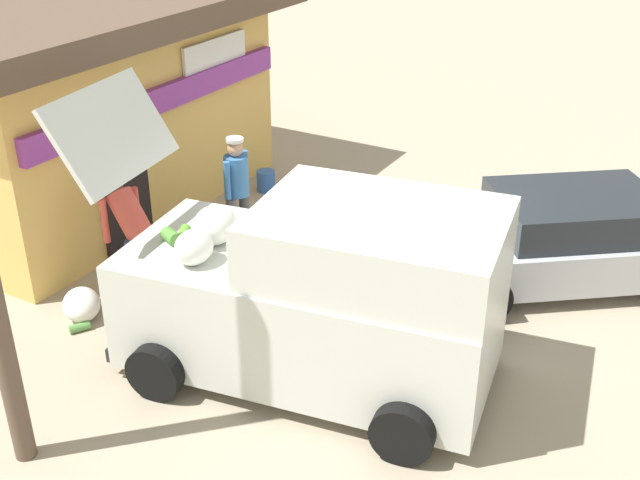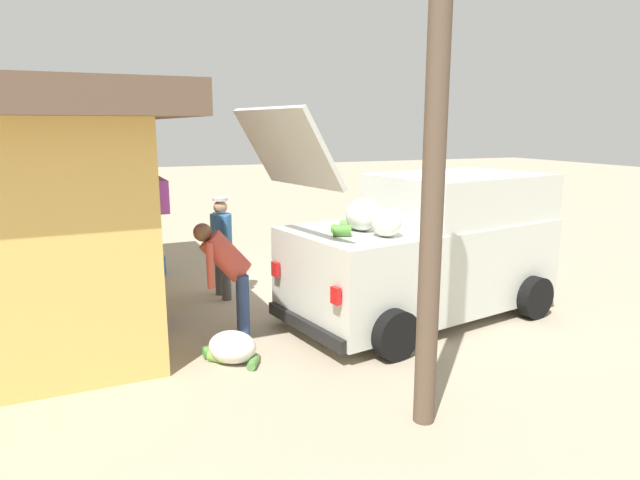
# 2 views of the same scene
# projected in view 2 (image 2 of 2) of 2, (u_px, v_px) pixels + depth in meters

# --- Properties ---
(ground_plane) EXTENTS (60.00, 60.00, 0.00)m
(ground_plane) POSITION_uv_depth(u_px,v_px,m) (352.00, 283.00, 9.89)
(ground_plane) COLOR tan
(delivery_van) EXTENTS (2.78, 4.72, 2.96)m
(delivery_van) POSITION_uv_depth(u_px,v_px,m) (428.00, 247.00, 8.07)
(delivery_van) COLOR silver
(delivery_van) RESTS_ON ground_plane
(parked_sedan) EXTENTS (4.06, 4.42, 1.20)m
(parked_sedan) POSITION_uv_depth(u_px,v_px,m) (401.00, 228.00, 12.00)
(parked_sedan) COLOR #B2B7BC
(parked_sedan) RESTS_ON ground_plane
(vendor_standing) EXTENTS (0.57, 0.37, 1.64)m
(vendor_standing) POSITION_uv_depth(u_px,v_px,m) (222.00, 241.00, 8.89)
(vendor_standing) COLOR #4C4C51
(vendor_standing) RESTS_ON ground_plane
(customer_bending) EXTENTS (0.59, 0.75, 1.54)m
(customer_bending) POSITION_uv_depth(u_px,v_px,m) (227.00, 268.00, 7.20)
(customer_bending) COLOR navy
(customer_bending) RESTS_ON ground_plane
(unloaded_banana_pile) EXTENTS (0.72, 0.73, 0.38)m
(unloaded_banana_pile) POSITION_uv_depth(u_px,v_px,m) (231.00, 348.00, 6.56)
(unloaded_banana_pile) COLOR silver
(unloaded_banana_pile) RESTS_ON ground_plane
(paint_bucket) EXTENTS (0.31, 0.31, 0.35)m
(paint_bucket) POSITION_uv_depth(u_px,v_px,m) (158.00, 266.00, 10.39)
(paint_bucket) COLOR blue
(paint_bucket) RESTS_ON ground_plane
(utility_pole) EXTENTS (0.20, 0.20, 5.02)m
(utility_pole) POSITION_uv_depth(u_px,v_px,m) (434.00, 155.00, 4.78)
(utility_pole) COLOR brown
(utility_pole) RESTS_ON ground_plane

